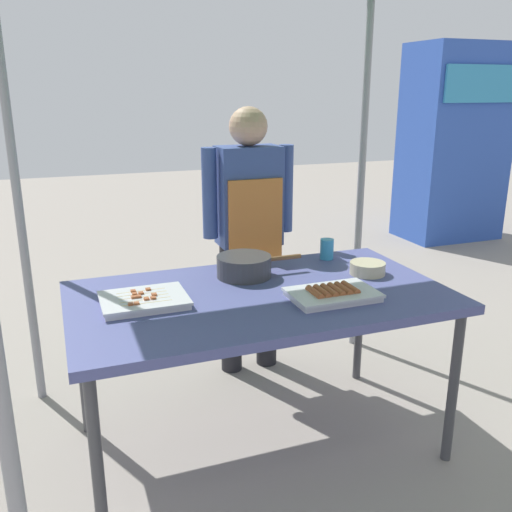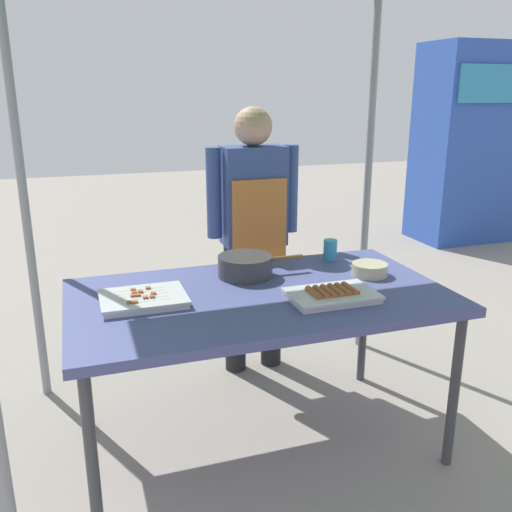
% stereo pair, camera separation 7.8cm
% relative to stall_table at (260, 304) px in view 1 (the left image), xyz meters
% --- Properties ---
extents(ground_plane, '(18.00, 18.00, 0.00)m').
position_rel_stall_table_xyz_m(ground_plane, '(0.00, 0.00, -0.70)').
color(ground_plane, gray).
extents(stall_table, '(1.60, 0.90, 0.75)m').
position_rel_stall_table_xyz_m(stall_table, '(0.00, 0.00, 0.00)').
color(stall_table, '#4C518C').
rests_on(stall_table, ground).
extents(tray_grilled_sausages, '(0.36, 0.24, 0.05)m').
position_rel_stall_table_xyz_m(tray_grilled_sausages, '(0.26, -0.17, 0.07)').
color(tray_grilled_sausages, silver).
rests_on(tray_grilled_sausages, stall_table).
extents(tray_meat_skewers, '(0.34, 0.27, 0.04)m').
position_rel_stall_table_xyz_m(tray_meat_skewers, '(-0.49, 0.04, 0.07)').
color(tray_meat_skewers, silver).
rests_on(tray_meat_skewers, stall_table).
extents(cooking_wok, '(0.41, 0.25, 0.10)m').
position_rel_stall_table_xyz_m(cooking_wok, '(0.01, 0.23, 0.11)').
color(cooking_wok, '#38383A').
rests_on(cooking_wok, stall_table).
extents(condiment_bowl, '(0.17, 0.17, 0.06)m').
position_rel_stall_table_xyz_m(condiment_bowl, '(0.56, 0.06, 0.08)').
color(condiment_bowl, '#BFB28C').
rests_on(condiment_bowl, stall_table).
extents(drink_cup_near_edge, '(0.07, 0.07, 0.10)m').
position_rel_stall_table_xyz_m(drink_cup_near_edge, '(0.50, 0.35, 0.10)').
color(drink_cup_near_edge, '#338CBF').
rests_on(drink_cup_near_edge, stall_table).
extents(vendor_woman, '(0.52, 0.22, 1.50)m').
position_rel_stall_table_xyz_m(vendor_woman, '(0.21, 0.73, 0.18)').
color(vendor_woman, black).
rests_on(vendor_woman, ground).
extents(neighbor_stall_left, '(1.02, 0.70, 2.05)m').
position_rel_stall_table_xyz_m(neighbor_stall_left, '(3.31, 2.85, 0.33)').
color(neighbor_stall_left, '#2D51B2').
rests_on(neighbor_stall_left, ground).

